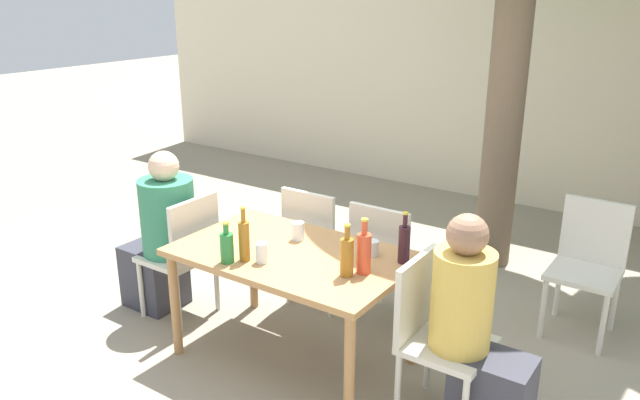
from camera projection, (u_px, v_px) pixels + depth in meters
The scene contains 18 objects.
ground_plane at pixel (294, 357), 4.05m from camera, with size 30.00×30.00×0.00m, color gray.
cafe_building_wall at pixel (510, 75), 6.62m from camera, with size 10.00×0.08×2.80m.
dining_table_front at pixel (292, 264), 3.83m from camera, with size 1.43×0.89×0.75m.
patio_chair_0 at pixel (185, 250), 4.39m from camera, with size 0.44×0.44×0.92m.
patio_chair_1 at pixel (433, 329), 3.37m from camera, with size 0.44×0.44×0.92m.
patio_chair_2 at pixel (317, 240), 4.56m from camera, with size 0.44×0.44×0.92m.
patio_chair_3 at pixel (386, 258), 4.25m from camera, with size 0.44×0.44×0.92m.
patio_chair_4 at pixel (588, 260), 4.23m from camera, with size 0.44×0.44×0.92m.
person_seated_0 at pixel (162, 239), 4.50m from camera, with size 0.59×0.38×1.22m.
person_seated_1 at pixel (476, 340), 3.24m from camera, with size 0.56×0.32×1.22m.
amber_bottle_0 at pixel (347, 256), 3.45m from camera, with size 0.08×0.08×0.31m.
green_bottle_1 at pixel (227, 247), 3.63m from camera, with size 0.08×0.08×0.25m.
wine_bottle_2 at pixel (404, 243), 3.62m from camera, with size 0.07×0.07×0.31m.
soda_bottle_3 at pixel (364, 252), 3.49m from camera, with size 0.08×0.08×0.33m.
amber_bottle_4 at pixel (244, 240), 3.65m from camera, with size 0.07×0.07×0.33m.
drinking_glass_0 at pixel (298, 231), 3.97m from camera, with size 0.08×0.08×0.12m.
drinking_glass_1 at pixel (262, 253), 3.64m from camera, with size 0.07×0.07×0.12m.
drinking_glass_2 at pixel (372, 248), 3.74m from camera, with size 0.08×0.08×0.09m.
Camera 1 is at (2.12, -2.79, 2.28)m, focal length 35.00 mm.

